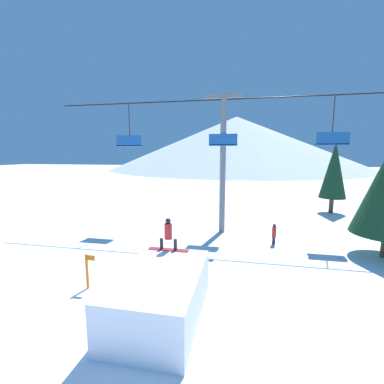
% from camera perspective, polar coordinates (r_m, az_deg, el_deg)
% --- Properties ---
extents(ground_plane, '(220.00, 220.00, 0.00)m').
position_cam_1_polar(ground_plane, '(8.73, -12.33, -28.34)').
color(ground_plane, white).
extents(mountain_ridge, '(87.90, 87.90, 18.39)m').
position_cam_1_polar(mountain_ridge, '(95.25, 9.77, 10.69)').
color(mountain_ridge, silver).
rests_on(mountain_ridge, ground_plane).
extents(snow_ramp, '(2.51, 4.14, 1.54)m').
position_cam_1_polar(snow_ramp, '(8.86, -6.98, -21.64)').
color(snow_ramp, white).
rests_on(snow_ramp, ground_plane).
extents(snowboarder, '(1.58, 0.29, 1.26)m').
position_cam_1_polar(snowboarder, '(9.96, -5.30, -9.50)').
color(snowboarder, '#B22D2D').
rests_on(snowboarder, snow_ramp).
extents(chairlift, '(22.65, 0.44, 8.99)m').
position_cam_1_polar(chairlift, '(16.85, 6.90, 9.21)').
color(chairlift, slate).
rests_on(chairlift, ground_plane).
extents(pine_tree_far, '(2.20, 2.20, 6.28)m').
position_cam_1_polar(pine_tree_far, '(25.59, 29.01, 4.24)').
color(pine_tree_far, '#4C3823').
rests_on(pine_tree_far, ground_plane).
extents(trail_marker, '(0.41, 0.10, 1.38)m').
position_cam_1_polar(trail_marker, '(11.14, -22.22, -15.79)').
color(trail_marker, orange).
rests_on(trail_marker, ground_plane).
extents(distant_skier, '(0.24, 0.24, 1.23)m').
position_cam_1_polar(distant_skier, '(15.73, 17.76, -8.74)').
color(distant_skier, black).
rests_on(distant_skier, ground_plane).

